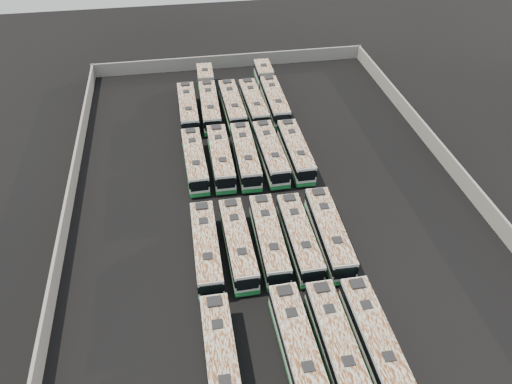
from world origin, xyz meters
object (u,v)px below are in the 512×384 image
bus_midfront_center (269,239)px  bus_back_far_right (271,91)px  bus_front_far_right (375,340)px  bus_midback_center (245,155)px  bus_midback_left (221,157)px  bus_midfront_far_left (206,248)px  bus_midback_right (271,153)px  bus_back_center (232,106)px  bus_front_far_left (222,361)px  bus_midback_far_left (195,160)px  bus_back_left (208,97)px  bus_front_center (298,349)px  bus_midfront_left (238,244)px  bus_midback_far_right (296,151)px  bus_midfront_right (299,238)px  bus_back_right (254,104)px  bus_front_right (337,344)px  bus_back_far_left (188,109)px  bus_midfront_far_right (329,233)px

bus_midfront_center → bus_back_far_right: 31.22m
bus_front_far_right → bus_midback_center: 28.32m
bus_front_far_right → bus_back_far_right: size_ratio=0.65×
bus_midfront_center → bus_midback_left: (-3.08, 14.88, 0.02)m
bus_midfront_far_left → bus_front_far_right: bearing=-45.1°
bus_midback_right → bus_back_center: bearing=102.6°
bus_front_far_left → bus_midback_far_left: bearing=90.1°
bus_back_left → bus_front_center: bearing=-84.5°
bus_midfront_left → bus_midback_right: size_ratio=0.97×
bus_front_center → bus_midfront_left: (-3.04, 12.55, -0.06)m
bus_midfront_far_left → bus_back_far_right: bearing=68.5°
bus_front_far_right → bus_front_far_left: bearing=178.9°
bus_front_far_left → bus_midback_far_right: 30.09m
bus_midfront_right → bus_midback_center: (-3.08, 15.01, 0.06)m
bus_front_far_left → bus_midback_far_right: size_ratio=1.01×
bus_midback_far_left → bus_back_left: bus_back_left is taller
bus_midback_right → bus_midback_far_right: (3.14, -0.07, -0.03)m
bus_midback_right → bus_back_right: size_ratio=1.02×
bus_front_far_left → bus_midback_center: bus_midback_center is taller
bus_midback_far_right → bus_back_center: bearing=116.1°
bus_midfront_center → bus_midfront_right: bearing=-4.1°
bus_front_far_left → bus_midfront_far_left: size_ratio=1.01×
bus_midback_far_left → bus_midback_right: bus_midback_right is taller
bus_front_center → bus_front_far_right: bearing=-3.2°
bus_front_right → bus_midfront_right: bearing=89.9°
bus_front_right → bus_back_far_left: bus_back_far_left is taller
bus_front_far_right → bus_back_right: bus_front_far_right is taller
bus_midfront_center → bus_back_left: 30.67m
bus_front_right → bus_midfront_center: size_ratio=1.01×
bus_back_far_right → bus_midback_center: bearing=-111.0°
bus_front_far_left → bus_back_left: 43.34m
bus_front_far_right → bus_back_far_left: (-12.40, 40.42, -0.00)m
bus_front_right → bus_midback_right: 27.50m
bus_midfront_left → bus_back_right: bearing=76.5°
bus_front_far_right → bus_back_center: size_ratio=1.00×
bus_midback_left → bus_back_right: bus_midback_left is taller
bus_midback_far_left → bus_midback_far_right: bus_midback_far_right is taller
bus_midfront_right → bus_midback_right: 15.03m
bus_midfront_far_left → bus_midback_far_left: (0.02, 15.02, -0.03)m
bus_midback_far_left → bus_midfront_center: bearing=-68.5°
bus_front_far_left → bus_midback_right: 29.01m
bus_midback_far_left → bus_midback_left: bus_midback_left is taller
bus_front_far_left → bus_front_far_right: size_ratio=1.00×
bus_front_far_right → bus_midfront_far_right: bearing=90.0°
bus_back_right → bus_midback_center: bearing=-105.3°
bus_midfront_left → bus_midback_far_right: (9.30, 14.81, 0.01)m
bus_front_center → bus_front_right: size_ratio=1.02×
bus_front_far_left → bus_back_far_left: bearing=90.1°
bus_midfront_far_left → bus_back_right: 29.04m
bus_midfront_far_left → bus_back_right: size_ratio=1.00×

